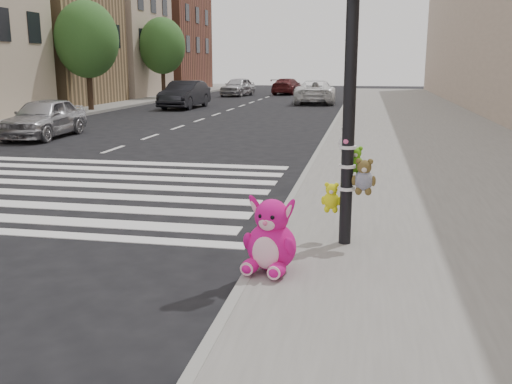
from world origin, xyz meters
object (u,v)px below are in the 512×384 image
(car_silver_far, at_px, (44,118))
(car_white_near, at_px, (316,92))
(signal_pole, at_px, (351,125))
(pink_bunny, at_px, (271,240))
(red_teddy, at_px, (270,266))
(car_dark_far, at_px, (185,95))

(car_silver_far, bearing_deg, car_white_near, 64.77)
(signal_pole, relative_size, car_silver_far, 1.01)
(pink_bunny, bearing_deg, red_teddy, -74.11)
(pink_bunny, bearing_deg, car_silver_far, 141.59)
(red_teddy, xyz_separation_m, car_white_near, (-2.16, 30.35, 0.50))
(pink_bunny, xyz_separation_m, car_dark_far, (-9.05, 24.97, 0.25))
(red_teddy, xyz_separation_m, car_silver_far, (-9.79, 11.70, 0.45))
(signal_pole, height_order, car_silver_far, signal_pole)
(red_teddy, bearing_deg, car_dark_far, 106.88)
(pink_bunny, relative_size, car_dark_far, 0.20)
(car_dark_far, bearing_deg, car_white_near, 39.86)
(car_dark_far, bearing_deg, car_silver_far, -90.79)
(red_teddy, relative_size, car_silver_far, 0.04)
(red_teddy, distance_m, car_white_near, 30.43)
(red_teddy, bearing_deg, car_white_near, 91.06)
(signal_pole, bearing_deg, car_white_near, 95.86)
(signal_pole, distance_m, car_dark_far, 25.72)
(signal_pole, height_order, red_teddy, signal_pole)
(pink_bunny, relative_size, car_silver_far, 0.23)
(car_silver_far, distance_m, car_white_near, 20.14)
(car_silver_far, distance_m, car_dark_far, 13.36)
(red_teddy, relative_size, car_white_near, 0.03)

